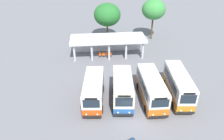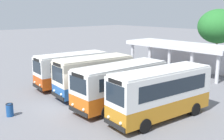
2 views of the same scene
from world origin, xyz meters
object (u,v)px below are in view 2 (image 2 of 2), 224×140
object	(u,v)px
city_bus_second_in_row	(94,75)
waiting_chair_fourth_seat	(177,68)
waiting_chair_middle_seat	(173,67)
litter_bin_apron	(10,110)
waiting_chair_end_by_column	(164,66)
city_bus_fourth_amber	(161,92)
city_bus_nearest_orange	(72,69)
waiting_chair_second_from_end	(168,67)
city_bus_middle_cream	(121,83)

from	to	relation	value
city_bus_second_in_row	waiting_chair_fourth_seat	world-z (taller)	city_bus_second_in_row
waiting_chair_middle_seat	litter_bin_apron	size ratio (longest dim) A/B	0.96
waiting_chair_end_by_column	waiting_chair_fourth_seat	distance (m)	1.83
city_bus_fourth_amber	waiting_chair_end_by_column	size ratio (longest dim) A/B	9.14
city_bus_nearest_orange	waiting_chair_second_from_end	distance (m)	12.62
city_bus_second_in_row	waiting_chair_middle_seat	world-z (taller)	city_bus_second_in_row
city_bus_middle_cream	waiting_chair_second_from_end	distance (m)	13.76
city_bus_second_in_row	city_bus_middle_cream	world-z (taller)	city_bus_second_in_row
city_bus_nearest_orange	waiting_chair_middle_seat	bearing A→B (deg)	78.26
city_bus_second_in_row	city_bus_middle_cream	size ratio (longest dim) A/B	0.89
city_bus_nearest_orange	waiting_chair_fourth_seat	bearing A→B (deg)	75.55
city_bus_middle_cream	waiting_chair_fourth_seat	world-z (taller)	city_bus_middle_cream
city_bus_fourth_amber	waiting_chair_second_from_end	world-z (taller)	city_bus_fourth_amber
city_bus_fourth_amber	litter_bin_apron	world-z (taller)	city_bus_fourth_amber
city_bus_nearest_orange	city_bus_middle_cream	size ratio (longest dim) A/B	0.91
city_bus_second_in_row	waiting_chair_middle_seat	bearing A→B (deg)	94.24
city_bus_middle_cream	waiting_chair_middle_seat	distance (m)	13.63
city_bus_fourth_amber	waiting_chair_second_from_end	xyz separation A→B (m)	(-8.61, 12.45, -1.34)
city_bus_middle_cream	city_bus_fourth_amber	world-z (taller)	city_bus_fourth_amber
city_bus_second_in_row	city_bus_fourth_amber	size ratio (longest dim) A/B	0.88
city_bus_middle_cream	city_bus_nearest_orange	bearing A→B (deg)	177.41
city_bus_second_in_row	litter_bin_apron	bearing A→B (deg)	-90.57
city_bus_nearest_orange	waiting_chair_end_by_column	bearing A→B (deg)	83.70
waiting_chair_fourth_seat	waiting_chair_second_from_end	bearing A→B (deg)	-178.42
city_bus_second_in_row	waiting_chair_fourth_seat	bearing A→B (deg)	91.48
city_bus_second_in_row	city_bus_fourth_amber	distance (m)	7.06
city_bus_second_in_row	waiting_chair_end_by_column	size ratio (longest dim) A/B	8.09
city_bus_middle_cream	city_bus_fourth_amber	distance (m)	3.54
city_bus_fourth_amber	waiting_chair_middle_seat	distance (m)	14.93
city_bus_middle_cream	city_bus_second_in_row	bearing A→B (deg)	177.07
waiting_chair_second_from_end	waiting_chair_fourth_seat	world-z (taller)	same
city_bus_nearest_orange	city_bus_middle_cream	bearing A→B (deg)	-2.59
waiting_chair_end_by_column	litter_bin_apron	bearing A→B (deg)	-84.01
city_bus_nearest_orange	city_bus_middle_cream	world-z (taller)	city_bus_middle_cream
litter_bin_apron	city_bus_second_in_row	bearing A→B (deg)	89.43
waiting_chair_end_by_column	waiting_chair_fourth_seat	size ratio (longest dim) A/B	1.00
city_bus_fourth_amber	litter_bin_apron	bearing A→B (deg)	-134.15
city_bus_second_in_row	city_bus_fourth_amber	bearing A→B (deg)	0.75
city_bus_nearest_orange	waiting_chair_middle_seat	distance (m)	12.82
city_bus_middle_cream	waiting_chair_end_by_column	xyz separation A→B (m)	(-5.69, 12.77, -1.26)
city_bus_fourth_amber	litter_bin_apron	xyz separation A→B (m)	(-7.13, -7.35, -1.41)
waiting_chair_end_by_column	waiting_chair_middle_seat	bearing A→B (deg)	1.78
waiting_chair_end_by_column	city_bus_nearest_orange	bearing A→B (deg)	-96.30
waiting_chair_end_by_column	litter_bin_apron	xyz separation A→B (m)	(2.08, -19.85, -0.07)
city_bus_middle_cream	waiting_chair_fourth_seat	distance (m)	13.39
city_bus_nearest_orange	city_bus_middle_cream	distance (m)	7.07
waiting_chair_second_from_end	waiting_chair_middle_seat	bearing A→B (deg)	7.93
waiting_chair_second_from_end	waiting_chair_end_by_column	bearing A→B (deg)	175.58
city_bus_nearest_orange	city_bus_fourth_amber	world-z (taller)	city_bus_fourth_amber
city_bus_second_in_row	waiting_chair_fourth_seat	xyz separation A→B (m)	(-0.32, 12.58, -1.29)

